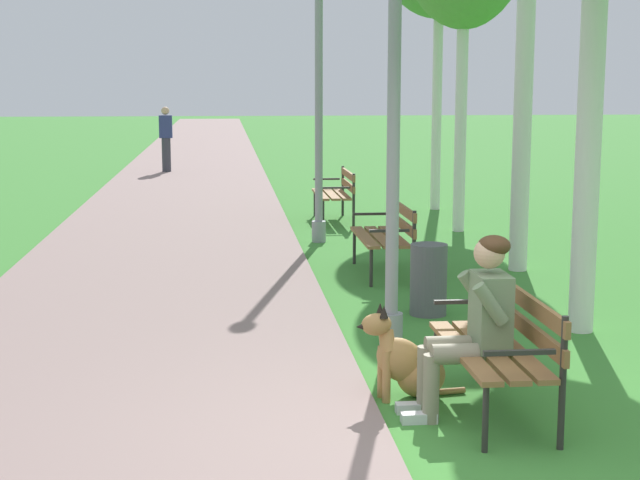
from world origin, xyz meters
name	(u,v)px	position (x,y,z in m)	size (l,w,h in m)	color
ground_plane	(457,457)	(0.00, 0.00, 0.00)	(120.00, 120.00, 0.00)	#3D8433
paved_path	(198,157)	(-2.16, 24.00, 0.02)	(3.60, 60.00, 0.04)	gray
park_bench_near	(502,341)	(0.49, 0.75, 0.51)	(0.55, 1.50, 0.85)	olive
park_bench_mid	(387,232)	(0.53, 5.62, 0.51)	(0.55, 1.50, 0.85)	olive
park_bench_far	(337,190)	(0.45, 10.03, 0.51)	(0.55, 1.50, 0.85)	olive
person_seated_on_near_bench	(475,319)	(0.28, 0.71, 0.68)	(0.74, 0.49, 1.25)	gray
dog_shepherd	(407,363)	(-0.09, 1.13, 0.26)	(0.83, 0.33, 0.71)	#B27F47
lamp_post_near	(394,60)	(0.02, 2.47, 2.43)	(0.24, 0.24, 4.71)	gray
lamp_post_mid	(319,88)	(-0.05, 8.04, 2.17)	(0.24, 0.24, 4.19)	gray
litter_bin	(428,280)	(0.59, 3.60, 0.35)	(0.36, 0.36, 0.70)	#515156
pedestrian_distant	(166,139)	(-2.79, 18.85, 0.84)	(0.32, 0.22, 1.65)	#383842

